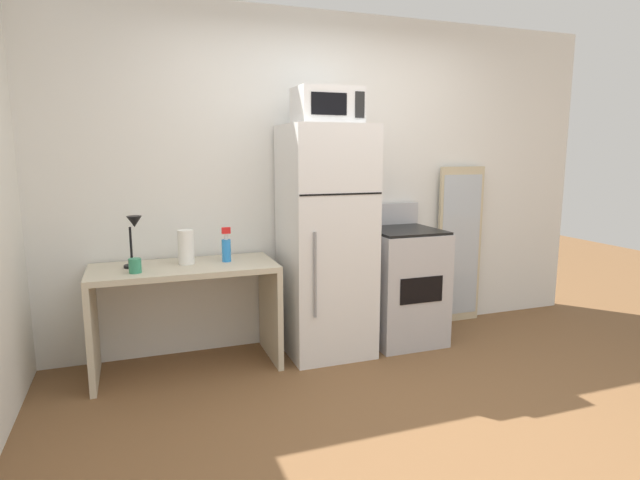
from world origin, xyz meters
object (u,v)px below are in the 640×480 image
(microwave, at_px, (327,106))
(oven_range, at_px, (402,284))
(coffee_mug, at_px, (135,266))
(refrigerator, at_px, (326,241))
(paper_towel_roll, at_px, (186,247))
(spray_bottle, at_px, (226,248))
(leaning_mirror, at_px, (459,245))
(desk, at_px, (185,296))
(desk_lamp, at_px, (134,233))

(microwave, bearing_deg, oven_range, 2.73)
(coffee_mug, bearing_deg, refrigerator, 4.41)
(microwave, xyz_separation_m, oven_range, (0.66, 0.03, -1.38))
(paper_towel_roll, relative_size, oven_range, 0.22)
(coffee_mug, bearing_deg, spray_bottle, 13.69)
(paper_towel_roll, relative_size, coffee_mug, 2.53)
(oven_range, distance_m, leaning_mirror, 0.80)
(desk, distance_m, refrigerator, 1.09)
(paper_towel_roll, xyz_separation_m, microwave, (1.02, -0.09, 0.98))
(desk, relative_size, paper_towel_roll, 5.25)
(coffee_mug, xyz_separation_m, microwave, (1.36, 0.08, 1.05))
(desk_lamp, xyz_separation_m, refrigerator, (1.36, -0.06, -0.13))
(desk_lamp, distance_m, oven_range, 2.09)
(spray_bottle, xyz_separation_m, leaning_mirror, (2.12, 0.22, -0.15))
(desk, distance_m, spray_bottle, 0.44)
(paper_towel_roll, bearing_deg, coffee_mug, -153.46)
(desk_lamp, xyz_separation_m, oven_range, (2.02, -0.05, -0.52))
(paper_towel_roll, height_order, coffee_mug, paper_towel_roll)
(desk_lamp, distance_m, coffee_mug, 0.25)
(spray_bottle, distance_m, oven_range, 1.46)
(desk, relative_size, spray_bottle, 5.06)
(desk, xyz_separation_m, paper_towel_roll, (0.02, 0.05, 0.34))
(oven_range, relative_size, leaning_mirror, 0.79)
(spray_bottle, bearing_deg, desk, -175.04)
(leaning_mirror, bearing_deg, paper_towel_roll, -175.24)
(desk_lamp, distance_m, refrigerator, 1.37)
(coffee_mug, bearing_deg, desk_lamp, 88.94)
(refrigerator, xyz_separation_m, leaning_mirror, (1.38, 0.27, -0.16))
(coffee_mug, distance_m, leaning_mirror, 2.77)
(desk_lamp, height_order, oven_range, desk_lamp)
(paper_towel_roll, height_order, spray_bottle, spray_bottle)
(paper_towel_roll, bearing_deg, spray_bottle, -4.03)
(desk, bearing_deg, refrigerator, -1.08)
(desk_lamp, relative_size, microwave, 0.77)
(paper_towel_roll, bearing_deg, desk_lamp, -179.08)
(paper_towel_roll, height_order, leaning_mirror, leaning_mirror)
(coffee_mug, distance_m, oven_range, 2.05)
(microwave, bearing_deg, spray_bottle, 174.84)
(spray_bottle, distance_m, refrigerator, 0.74)
(spray_bottle, height_order, microwave, microwave)
(desk, xyz_separation_m, desk_lamp, (-0.31, 0.04, 0.46))
(oven_range, bearing_deg, coffee_mug, -176.74)
(oven_range, bearing_deg, leaning_mirror, 19.57)
(desk_lamp, distance_m, leaning_mirror, 2.76)
(coffee_mug, xyz_separation_m, leaning_mirror, (2.74, 0.37, -0.10))
(microwave, bearing_deg, refrigerator, 90.32)
(refrigerator, distance_m, oven_range, 0.77)
(desk, height_order, oven_range, oven_range)
(desk, bearing_deg, leaning_mirror, 5.79)
(microwave, xyz_separation_m, leaning_mirror, (1.38, 0.29, -1.15))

